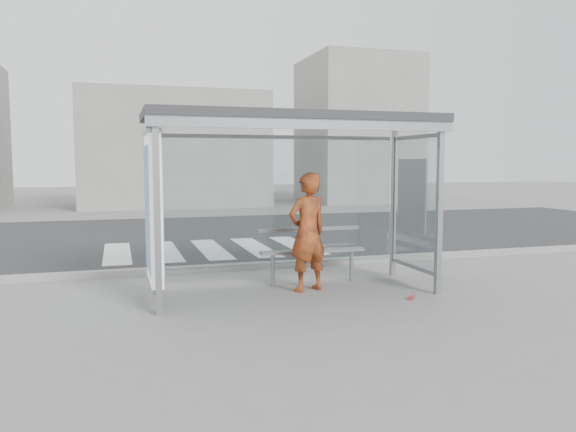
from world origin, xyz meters
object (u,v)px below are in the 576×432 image
(bus_shelter, at_px, (268,158))
(bench, at_px, (313,251))
(person, at_px, (307,232))
(soda_can, at_px, (411,297))

(bus_shelter, xyz_separation_m, bench, (0.86, 0.47, -1.46))
(person, bearing_deg, bus_shelter, -18.89)
(person, bearing_deg, soda_can, 124.73)
(soda_can, bearing_deg, bench, 123.86)
(bench, relative_size, soda_can, 14.53)
(bus_shelter, bearing_deg, soda_can, -28.12)
(bus_shelter, bearing_deg, person, -1.73)
(bus_shelter, bearing_deg, bench, 28.55)
(bench, bearing_deg, soda_can, -56.14)
(person, height_order, bench, person)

